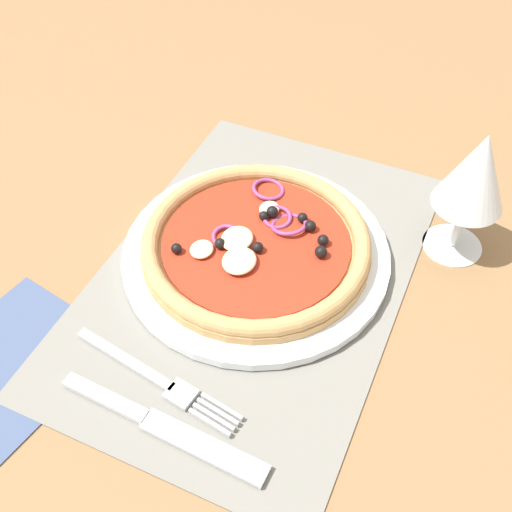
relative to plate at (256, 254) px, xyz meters
The scene contains 8 objects.
ground_plane 3.14cm from the plate, 17.63° to the left, with size 190.00×140.00×2.40cm, color olive.
placemat 2.43cm from the plate, 17.63° to the left, with size 45.70×30.12×0.40cm, color slate.
plate is the anchor object (origin of this frame).
pizza 1.60cm from the plate, 143.46° to the right, with size 24.03×24.03×2.59cm.
fork 17.48cm from the plate, ahead, with size 4.31×18.01×0.44cm.
knife 21.21cm from the plate, ahead, with size 2.58×20.06×0.62cm.
wine_glass 23.33cm from the plate, 119.37° to the left, with size 7.20×7.20×14.90cm.
napkin 25.97cm from the plate, 36.20° to the right, with size 15.31×13.78×0.36cm, color #425175.
Camera 1 is at (38.41, 17.52, 49.98)cm, focal length 43.96 mm.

